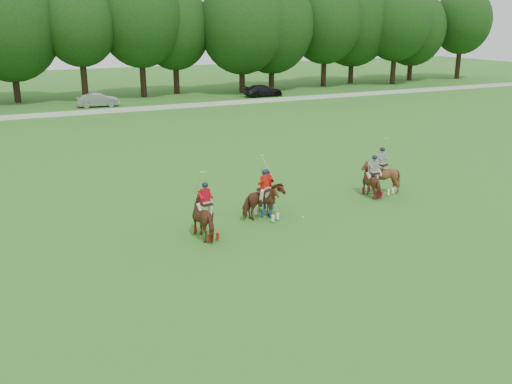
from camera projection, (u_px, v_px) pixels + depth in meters
name	position (u px, v px, depth m)	size (l,w,h in m)	color
ground	(295.00, 256.00, 22.13)	(180.00, 180.00, 0.00)	#2D7521
tree_line	(82.00, 24.00, 61.35)	(117.98, 14.32, 14.75)	black
boundary_rail	(104.00, 111.00, 54.91)	(120.00, 0.10, 0.44)	white
car_mid	(98.00, 100.00, 58.80)	(1.47, 4.21, 1.39)	#97989C
car_right	(263.00, 91.00, 66.55)	(1.91, 4.69, 1.36)	black
polo_red_a	(206.00, 217.00, 23.77)	(1.30, 2.13, 2.95)	#552616
polo_red_b	(264.00, 202.00, 25.92)	(2.11, 2.02, 2.89)	#552616
polo_red_c	(268.00, 198.00, 26.61)	(1.72, 1.77, 2.20)	#552616
polo_stripe_a	(373.00, 182.00, 29.29)	(1.07, 1.73, 2.18)	#552616
polo_stripe_b	(381.00, 176.00, 29.83)	(1.91, 2.02, 3.00)	#552616
polo_ball	(303.00, 218.00, 26.25)	(0.09, 0.09, 0.09)	white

